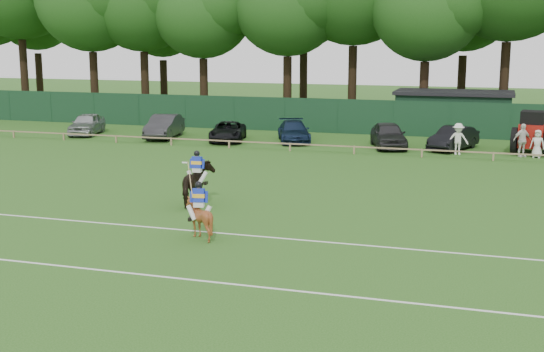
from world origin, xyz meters
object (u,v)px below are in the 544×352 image
at_px(sedan_grey, 164,127).
at_px(sedan_navy, 294,131).
at_px(horse_chestnut, 199,218).
at_px(hatch_grey, 388,135).
at_px(sedan_silver, 87,124).
at_px(estate_black, 453,138).
at_px(spectator_right, 537,144).
at_px(spectator_left, 458,139).
at_px(utility_shed, 453,112).
at_px(horse_dark, 197,185).
at_px(spectator_mid, 522,140).
at_px(suv_black, 228,132).
at_px(tractor, 532,133).

height_order(sedan_grey, sedan_navy, sedan_grey).
height_order(horse_chestnut, hatch_grey, hatch_grey).
relative_size(sedan_silver, estate_black, 1.02).
height_order(sedan_grey, hatch_grey, hatch_grey).
height_order(sedan_grey, spectator_right, spectator_right).
xyz_separation_m(sedan_silver, sedan_navy, (15.17, 0.91, -0.07)).
distance_m(sedan_silver, spectator_left, 25.98).
bearing_deg(hatch_grey, spectator_left, -36.28).
height_order(sedan_silver, hatch_grey, hatch_grey).
bearing_deg(sedan_grey, hatch_grey, -8.96).
bearing_deg(utility_shed, horse_dark, -107.60).
bearing_deg(spectator_right, spectator_mid, -177.05).
distance_m(sedan_grey, spectator_mid, 23.49).
xyz_separation_m(spectator_left, spectator_right, (4.47, 0.19, -0.12)).
relative_size(suv_black, estate_black, 1.06).
distance_m(estate_black, spectator_right, 5.10).
bearing_deg(spectator_mid, tractor, 34.49).
xyz_separation_m(spectator_left, utility_shed, (-0.93, 10.32, 0.60)).
height_order(sedan_navy, hatch_grey, hatch_grey).
bearing_deg(horse_chestnut, spectator_right, -131.76).
distance_m(spectator_mid, utility_shed, 11.04).
xyz_separation_m(horse_chestnut, utility_shed, (6.68, 31.78, 0.83)).
relative_size(sedan_grey, spectator_left, 2.60).
bearing_deg(spectator_left, sedan_grey, 165.93).
distance_m(suv_black, spectator_right, 19.60).
bearing_deg(spectator_mid, utility_shed, 82.02).
height_order(sedan_navy, spectator_left, spectator_left).
relative_size(suv_black, spectator_right, 2.85).
bearing_deg(spectator_left, hatch_grey, 150.52).
distance_m(suv_black, sedan_navy, 4.45).
distance_m(horse_dark, sedan_navy, 19.25).
xyz_separation_m(suv_black, utility_shed, (14.18, 9.11, 0.89)).
xyz_separation_m(spectator_left, spectator_mid, (3.62, 0.28, 0.04)).
height_order(horse_dark, spectator_right, horse_dark).
bearing_deg(tractor, utility_shed, 128.20).
relative_size(sedan_navy, tractor, 1.44).
bearing_deg(horse_chestnut, tractor, -129.69).
height_order(horse_chestnut, spectator_mid, spectator_mid).
relative_size(utility_shed, tractor, 2.52).
bearing_deg(sedan_grey, estate_black, -8.25).
height_order(hatch_grey, estate_black, hatch_grey).
bearing_deg(utility_shed, suv_black, -147.29).
relative_size(spectator_left, spectator_mid, 0.96).
bearing_deg(estate_black, tractor, 19.97).
bearing_deg(sedan_navy, hatch_grey, -27.04).
bearing_deg(spectator_right, horse_dark, -120.25).
relative_size(horse_dark, spectator_mid, 1.10).
bearing_deg(hatch_grey, sedan_navy, 156.42).
relative_size(horse_dark, estate_black, 0.49).
bearing_deg(spectator_right, hatch_grey, -179.47).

